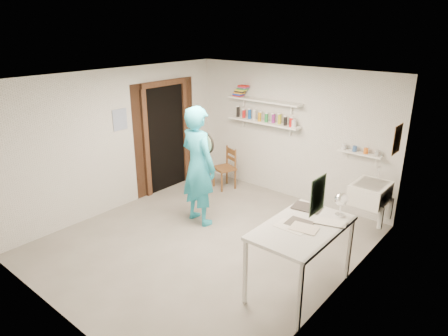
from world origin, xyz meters
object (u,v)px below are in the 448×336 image
Objects in this scene: belfast_sink at (370,193)px; man at (198,166)px; wall_clock at (206,143)px; wooden_chair at (224,168)px; work_table at (300,259)px; desk_lamp at (341,199)px.

belfast_sink is 0.31× the size of man.
man is at bearing -75.35° from wall_clock.
wooden_chair is (-0.59, 1.35, -0.55)m from man.
work_table reaches higher than belfast_sink.
wall_clock is 0.26× the size of work_table.
man is 2.36× the size of wooden_chair.
belfast_sink is at bearing 19.17° from wooden_chair.
wall_clock is (-0.03, 0.22, 0.32)m from man.
belfast_sink is 1.39m from desk_lamp.
man reaches higher than work_table.
belfast_sink is 1.87m from work_table.
desk_lamp is at bearing -173.29° from man.
man reaches higher than desk_lamp.
wooden_chair is (-0.56, 1.13, -0.87)m from wall_clock.
wall_clock is at bearing 160.73° from work_table.
work_table is (-0.11, -1.85, -0.26)m from belfast_sink.
man is at bearing -150.27° from belfast_sink.
wooden_chair is at bearing 155.19° from desk_lamp.
wooden_chair is at bearing 179.05° from belfast_sink.
wall_clock is (-2.31, -1.08, 0.58)m from belfast_sink.
belfast_sink is at bearing 86.60° from work_table.
desk_lamp is (2.38, -0.03, 0.13)m from man.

